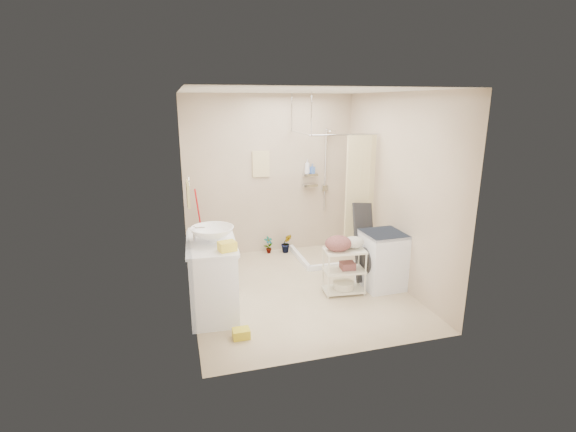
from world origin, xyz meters
The scene contains 23 objects.
floor centered at (0.00, 0.00, 0.00)m, with size 3.20×3.20×0.00m, color beige.
ceiling centered at (0.00, 0.00, 2.60)m, with size 2.80×3.20×0.04m, color silver.
wall_back centered at (0.00, 1.60, 1.30)m, with size 2.80×0.04×2.60m, color #C2AF96.
wall_front centered at (0.00, -1.60, 1.30)m, with size 2.80×0.04×2.60m, color #C2AF96.
wall_left centered at (-1.40, 0.00, 1.30)m, with size 0.04×3.20×2.60m, color #C2AF96.
wall_right centered at (1.40, 0.00, 1.30)m, with size 0.04×3.20×2.60m, color #C2AF96.
vanity centered at (-1.16, -0.33, 0.45)m, with size 0.57×1.02×0.89m, color white.
sink centered at (-1.14, -0.31, 0.98)m, with size 0.51×0.51×0.17m, color white.
counter_basket centered at (-1.01, -0.67, 0.95)m, with size 0.19×0.14×0.10m, color yellow.
floor_basket centered at (-0.94, -1.01, 0.07)m, with size 0.27×0.20×0.14m, color yellow.
toilet centered at (-1.04, 0.65, 0.37)m, with size 0.41×0.72×0.74m, color white.
mop centered at (-1.21, 1.50, 0.59)m, with size 0.11×0.11×1.18m, color red, non-canonical shape.
potted_plant_a centered at (-0.07, 1.47, 0.15)m, with size 0.15×0.10×0.29m, color brown.
potted_plant_b centered at (0.23, 1.42, 0.16)m, with size 0.18×0.14×0.33m, color brown.
hanging_towel centered at (-0.15, 1.58, 1.50)m, with size 0.28×0.03×0.42m, color beige.
towel_ring centered at (-1.38, -0.20, 1.47)m, with size 0.04×0.22×0.34m, color #DED383, non-canonical shape.
tp_holder centered at (-1.36, 0.05, 0.72)m, with size 0.08×0.12×0.14m, color white, non-canonical shape.
shower centered at (0.85, 1.05, 1.05)m, with size 1.10×1.10×2.10m, color white, non-canonical shape.
shampoo_bottle_a centered at (0.62, 1.52, 1.44)m, with size 0.09×0.09×0.23m, color silver.
shampoo_bottle_b centered at (0.70, 1.51, 1.40)m, with size 0.07×0.07×0.16m, color #3F66B3.
washing_machine centered at (1.14, -0.22, 0.39)m, with size 0.53×0.55×0.78m, color silver.
laundry_rack centered at (0.56, -0.27, 0.37)m, with size 0.53×0.31×0.73m, color beige, non-canonical shape.
ironing_board centered at (0.98, 0.02, 0.58)m, with size 0.33×0.10×1.15m, color black, non-canonical shape.
Camera 1 is at (-1.52, -5.01, 2.47)m, focal length 26.00 mm.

